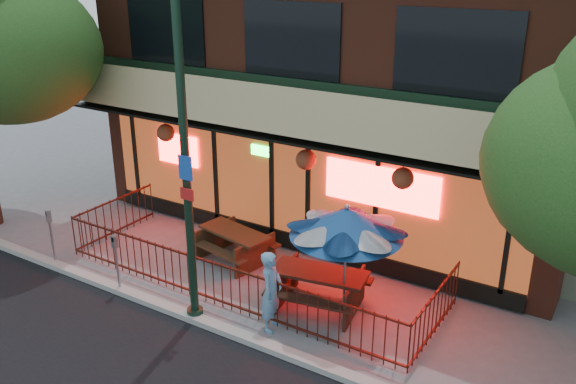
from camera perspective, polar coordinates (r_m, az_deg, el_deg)
name	(u,v)px	position (r m, az deg, el deg)	size (l,w,h in m)	color
ground	(208,308)	(12.70, -7.46, -10.73)	(80.00, 80.00, 0.00)	gray
curb	(192,317)	(12.35, -8.96, -11.50)	(80.00, 0.25, 0.12)	#999993
restaurant_building	(367,57)	(17.04, 7.42, 12.43)	(12.96, 9.49, 8.05)	#60291B
patio_fence	(222,271)	(12.72, -6.17, -7.33)	(8.44, 2.62, 1.00)	#42150E
street_light	(186,167)	(11.07, -9.53, 2.30)	(0.43, 0.32, 7.00)	black
picnic_table_left	(235,241)	(14.27, -5.00, -4.58)	(1.96, 1.64, 0.75)	#3F2916
picnic_table_right	(319,284)	(12.39, 2.94, -8.56)	(2.12, 1.76, 0.81)	#361D13
patio_umbrella	(347,222)	(11.33, 5.51, -2.83)	(2.14, 2.14, 2.44)	gray
pedestrian	(271,291)	(11.58, -1.56, -9.27)	(0.59, 0.39, 1.62)	#5F97BE
parking_meter_near	(116,254)	(13.22, -15.79, -5.62)	(0.13, 0.11, 1.32)	gray
parking_meter_far	(50,228)	(14.83, -21.36, -3.15)	(0.15, 0.14, 1.37)	gray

